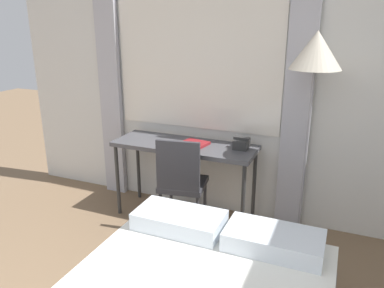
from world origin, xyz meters
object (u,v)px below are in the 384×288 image
desk_chair (181,180)px  telephone (242,143)px  desk (185,151)px  standing_lamp (315,64)px  book (194,144)px

desk_chair → telephone: size_ratio=5.54×
desk → standing_lamp: bearing=-1.6°
desk → standing_lamp: (1.11, -0.03, 0.86)m
desk → desk_chair: (0.09, -0.27, -0.18)m
standing_lamp → telephone: (-0.58, 0.11, -0.74)m
desk_chair → desk: bearing=98.1°
standing_lamp → book: 1.28m
desk → telephone: (0.53, 0.08, 0.12)m
standing_lamp → book: size_ratio=6.64×
desk_chair → standing_lamp: (1.02, 0.24, 1.04)m
desk_chair → book: (0.01, 0.27, 0.26)m
desk → telephone: telephone is taller
desk_chair → book: size_ratio=3.37×
desk_chair → standing_lamp: bearing=3.3°
book → desk_chair: bearing=-92.2°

